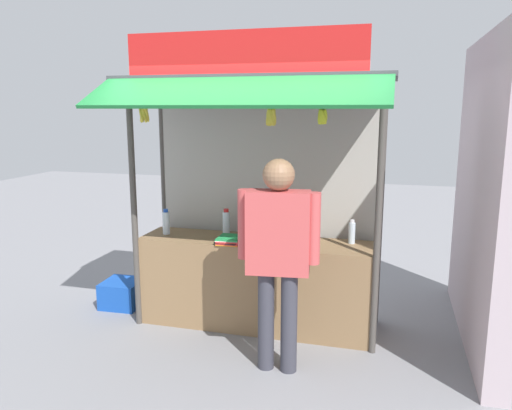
% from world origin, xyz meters
% --- Properties ---
extents(ground_plane, '(20.00, 20.00, 0.00)m').
position_xyz_m(ground_plane, '(0.00, 0.00, 0.00)').
color(ground_plane, gray).
extents(stall_counter, '(2.30, 0.55, 0.87)m').
position_xyz_m(stall_counter, '(0.00, 0.00, 0.44)').
color(stall_counter, olive).
rests_on(stall_counter, ground).
extents(stall_structure, '(2.50, 1.40, 2.77)m').
position_xyz_m(stall_structure, '(0.00, 0.10, 1.65)').
color(stall_structure, '#4C4742').
rests_on(stall_structure, ground).
extents(water_bottle_far_right, '(0.07, 0.07, 0.25)m').
position_xyz_m(water_bottle_far_right, '(0.48, 0.07, 0.99)').
color(water_bottle_far_right, silver).
rests_on(water_bottle_far_right, stall_counter).
extents(water_bottle_front_left, '(0.07, 0.07, 0.26)m').
position_xyz_m(water_bottle_front_left, '(-0.95, 0.00, 1.00)').
color(water_bottle_front_left, silver).
rests_on(water_bottle_front_left, stall_counter).
extents(water_bottle_mid_left, '(0.08, 0.08, 0.27)m').
position_xyz_m(water_bottle_mid_left, '(-0.35, 0.13, 1.00)').
color(water_bottle_mid_left, silver).
rests_on(water_bottle_mid_left, stall_counter).
extents(water_bottle_back_right, '(0.07, 0.07, 0.25)m').
position_xyz_m(water_bottle_back_right, '(0.39, 0.21, 0.99)').
color(water_bottle_back_right, silver).
rests_on(water_bottle_back_right, stall_counter).
extents(water_bottle_right, '(0.06, 0.06, 0.23)m').
position_xyz_m(water_bottle_right, '(0.90, 0.13, 0.98)').
color(water_bottle_right, silver).
rests_on(water_bottle_right, stall_counter).
extents(water_bottle_rear_center, '(0.07, 0.07, 0.24)m').
position_xyz_m(water_bottle_rear_center, '(0.25, 0.04, 0.99)').
color(water_bottle_rear_center, silver).
rests_on(water_bottle_rear_center, stall_counter).
extents(magazine_stack_center, '(0.20, 0.32, 0.06)m').
position_xyz_m(magazine_stack_center, '(0.21, -0.21, 0.91)').
color(magazine_stack_center, yellow).
rests_on(magazine_stack_center, stall_counter).
extents(magazine_stack_back_left, '(0.25, 0.29, 0.06)m').
position_xyz_m(magazine_stack_back_left, '(-0.22, -0.16, 0.90)').
color(magazine_stack_back_left, orange).
rests_on(magazine_stack_back_left, stall_counter).
extents(banana_bunch_leftmost, '(0.09, 0.10, 0.29)m').
position_xyz_m(banana_bunch_leftmost, '(0.67, -0.38, 2.07)').
color(banana_bunch_leftmost, '#332D23').
extents(banana_bunch_rightmost, '(0.11, 0.11, 0.28)m').
position_xyz_m(banana_bunch_rightmost, '(-0.95, -0.38, 2.09)').
color(banana_bunch_rightmost, '#332D23').
extents(banana_bunch_inner_left, '(0.10, 0.10, 0.30)m').
position_xyz_m(banana_bunch_inner_left, '(0.23, -0.38, 2.06)').
color(banana_bunch_inner_left, '#332D23').
extents(vendor_person, '(0.67, 0.27, 1.76)m').
position_xyz_m(vendor_person, '(0.40, -0.78, 1.06)').
color(vendor_person, '#383842').
rests_on(vendor_person, ground).
extents(plastic_crate, '(0.42, 0.42, 0.28)m').
position_xyz_m(plastic_crate, '(-1.54, 0.09, 0.14)').
color(plastic_crate, '#194CB2').
rests_on(plastic_crate, ground).
extents(neighbour_wall, '(0.20, 2.40, 2.76)m').
position_xyz_m(neighbour_wall, '(2.05, 0.30, 1.38)').
color(neighbour_wall, '#BDA9B0').
rests_on(neighbour_wall, ground).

